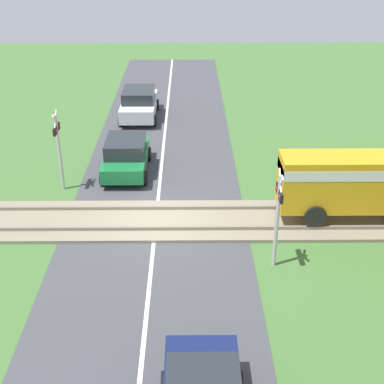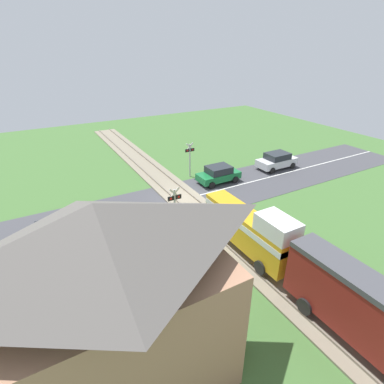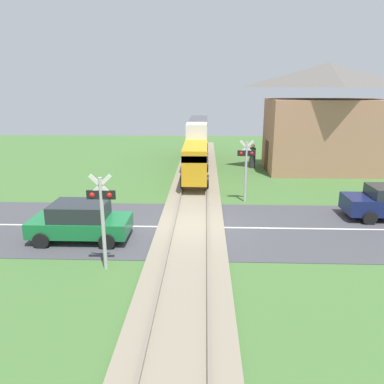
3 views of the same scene
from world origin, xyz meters
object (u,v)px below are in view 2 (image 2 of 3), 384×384
station_building (109,307)px  car_behind_queue (277,160)px  crossing_signal_west_approach (190,155)px  train (305,267)px  car_near_crossing (219,174)px  crossing_signal_east_approach (175,205)px  pedestrian_by_station (238,328)px  car_far_side (61,232)px

station_building → car_behind_queue: bearing=-147.1°
car_behind_queue → crossing_signal_west_approach: (8.40, -2.36, 1.23)m
train → car_near_crossing: train is taller
car_behind_queue → crossing_signal_east_approach: size_ratio=1.26×
train → pedestrian_by_station: (4.01, 0.45, -1.07)m
crossing_signal_west_approach → station_building: 18.89m
car_behind_queue → station_building: 23.58m
car_near_crossing → crossing_signal_east_approach: crossing_signal_east_approach is taller
car_far_side → pedestrian_by_station: bearing=115.7°
crossing_signal_west_approach → crossing_signal_east_approach: same height
pedestrian_by_station → crossing_signal_east_approach: bearing=-99.3°
car_near_crossing → pedestrian_by_station: (8.21, 13.60, 0.01)m
car_near_crossing → car_behind_queue: 6.84m
crossing_signal_west_approach → crossing_signal_east_approach: bearing=55.2°
crossing_signal_east_approach → train: bearing=108.5°
car_far_side → crossing_signal_east_approach: 7.06m
car_far_side → car_behind_queue: size_ratio=1.14×
station_building → car_near_crossing: bearing=-135.2°
crossing_signal_west_approach → station_building: bearing=53.3°
train → car_behind_queue: size_ratio=3.60×
car_far_side → crossing_signal_west_approach: 12.99m
car_near_crossing → train: bearing=72.3°
train → car_far_side: (9.18, -10.27, -1.07)m
train → crossing_signal_west_approach: train is taller
car_behind_queue → station_building: size_ratio=0.50×
crossing_signal_east_approach → pedestrian_by_station: (1.37, 8.36, -1.26)m
car_behind_queue → pedestrian_by_station: (15.05, 13.60, -0.02)m
crossing_signal_west_approach → station_building: size_ratio=0.40×
train → car_near_crossing: 13.85m
train → crossing_signal_east_approach: bearing=-71.5°
car_near_crossing → crossing_signal_west_approach: (1.56, -2.36, 1.27)m
crossing_signal_east_approach → pedestrian_by_station: bearing=80.7°
train → crossing_signal_east_approach: size_ratio=4.52×
station_building → train: bearing=177.3°
train → crossing_signal_west_approach: 15.74m
crossing_signal_east_approach → car_behind_queue: bearing=-159.0°
car_far_side → crossing_signal_west_approach: size_ratio=1.43×
train → crossing_signal_west_approach: (-2.64, -15.51, 0.18)m
pedestrian_by_station → car_near_crossing: bearing=-121.1°
station_building → pedestrian_by_station: (-4.60, 0.86, -2.75)m
car_far_side → crossing_signal_east_approach: bearing=160.1°
car_near_crossing → station_building: 18.28m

